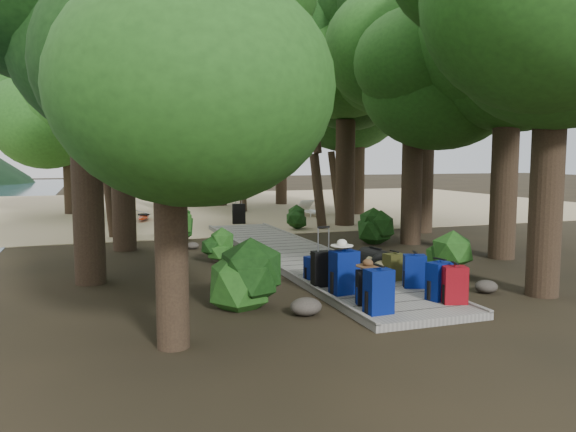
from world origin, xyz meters
name	(u,v)px	position (x,y,z in m)	size (l,w,h in m)	color
ground	(311,265)	(0.00, 0.00, 0.00)	(120.00, 120.00, 0.00)	#2C2316
sand_beach	(193,207)	(0.00, 16.00, 0.01)	(40.00, 22.00, 0.02)	tan
boardwalk	(296,255)	(0.00, 1.00, 0.06)	(2.00, 12.00, 0.12)	gray
backpack_left_a	(379,289)	(-0.68, -4.47, 0.49)	(0.40, 0.28, 0.74)	navy
backpack_left_b	(367,286)	(-0.61, -3.96, 0.42)	(0.33, 0.24, 0.61)	black
backpack_left_c	(344,270)	(-0.65, -3.18, 0.53)	(0.45, 0.32, 0.83)	navy
backpack_left_d	(313,266)	(-0.71, -1.89, 0.36)	(0.32, 0.23, 0.48)	navy
backpack_right_a	(454,283)	(0.75, -4.35, 0.45)	(0.37, 0.27, 0.67)	maroon
backpack_right_b	(439,279)	(0.65, -4.07, 0.47)	(0.39, 0.27, 0.69)	navy
backpack_right_c	(415,269)	(0.75, -3.17, 0.45)	(0.38, 0.27, 0.66)	navy
backpack_right_d	(394,265)	(0.71, -2.51, 0.40)	(0.37, 0.27, 0.57)	#393A15
duffel_right_khaki	(380,267)	(0.65, -2.07, 0.30)	(0.36, 0.54, 0.36)	olive
duffel_right_black	(375,261)	(0.72, -1.74, 0.36)	(0.48, 0.76, 0.48)	black
suitcase_on_boardwalk	(323,269)	(-0.77, -2.54, 0.44)	(0.42, 0.23, 0.64)	black
lone_suitcase_on_sand	(239,214)	(0.36, 8.19, 0.38)	(0.46, 0.27, 0.73)	black
hat_brown	(368,263)	(-0.58, -3.91, 0.79)	(0.38, 0.38, 0.12)	#51351E
hat_white	(342,242)	(-0.68, -3.15, 1.01)	(0.39, 0.39, 0.13)	silver
kayak	(144,216)	(-2.86, 10.47, 0.18)	(0.72, 3.29, 0.33)	red
sun_lounger	(312,208)	(3.92, 9.90, 0.32)	(0.61, 1.89, 0.61)	silver
tree_right_a	(553,65)	(2.84, -4.02, 4.03)	(4.84, 4.84, 8.06)	black
tree_right_b	(509,71)	(4.71, -0.72, 4.49)	(5.03, 5.03, 8.98)	black
tree_right_c	(414,96)	(3.84, 2.01, 4.14)	(4.79, 4.79, 8.28)	black
tree_right_d	(425,75)	(5.50, 4.07, 5.07)	(5.53, 5.53, 10.14)	black
tree_right_e	(346,85)	(3.88, 6.54, 4.98)	(5.53, 5.53, 9.96)	black
tree_right_f	(357,98)	(6.07, 10.09, 4.97)	(5.56, 5.56, 9.93)	black
tree_left_a	(168,110)	(-3.76, -4.63, 3.05)	(3.66, 3.66, 6.10)	black
tree_left_b	(83,64)	(-4.78, -0.34, 4.21)	(4.68, 4.68, 8.42)	black
tree_left_c	(120,83)	(-3.93, 3.55, 4.37)	(5.03, 5.03, 8.75)	black
tree_back_a	(158,110)	(-1.64, 15.53, 4.68)	(5.40, 5.40, 9.35)	black
tree_back_b	(218,100)	(1.39, 16.28, 5.33)	(5.97, 5.97, 10.67)	black
tree_back_c	(281,123)	(4.62, 16.00, 4.22)	(4.69, 4.69, 8.45)	black
tree_back_d	(68,125)	(-5.61, 14.17, 3.82)	(4.58, 4.58, 7.64)	black
palm_right_a	(323,116)	(2.86, 6.16, 3.86)	(4.53, 4.53, 7.73)	#163D11
palm_right_b	(337,120)	(5.37, 10.67, 4.07)	(4.22, 4.22, 8.15)	#163D11
palm_right_c	(247,137)	(1.93, 12.82, 3.37)	(4.24, 4.24, 6.74)	#163D11
palm_left_a	(103,129)	(-4.35, 6.07, 3.29)	(4.14, 4.14, 6.58)	#163D11
rock_left_a	(306,307)	(-1.60, -3.82, 0.14)	(0.50, 0.45, 0.28)	#4C473F
rock_left_b	(241,290)	(-2.22, -2.19, 0.09)	(0.32, 0.29, 0.18)	#4C473F
rock_left_c	(223,256)	(-1.85, 0.93, 0.16)	(0.58, 0.52, 0.32)	#4C473F
rock_left_d	(192,246)	(-2.21, 3.11, 0.09)	(0.34, 0.31, 0.19)	#4C473F
rock_right_a	(486,287)	(2.03, -3.54, 0.12)	(0.42, 0.38, 0.23)	#4C473F
rock_right_b	(423,263)	(2.16, -1.25, 0.14)	(0.51, 0.46, 0.28)	#4C473F
rock_right_c	(344,250)	(1.37, 1.18, 0.08)	(0.29, 0.26, 0.16)	#4C473F
shrub_left_a	(251,279)	(-2.33, -3.25, 0.52)	(1.15, 1.15, 1.04)	#1D4815
shrub_left_b	(217,249)	(-2.01, 0.86, 0.35)	(0.77, 0.77, 0.70)	#1D4815
shrub_left_c	(173,223)	(-2.48, 4.84, 0.52)	(1.15, 1.15, 1.03)	#1D4815
shrub_right_a	(448,256)	(2.19, -2.10, 0.43)	(0.96, 0.96, 0.86)	#1D4815
shrub_right_b	(376,227)	(2.83, 2.19, 0.51)	(1.13, 1.13, 1.02)	#1D4815
shrub_right_c	(294,220)	(1.73, 5.99, 0.35)	(0.78, 0.78, 0.70)	#1D4815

